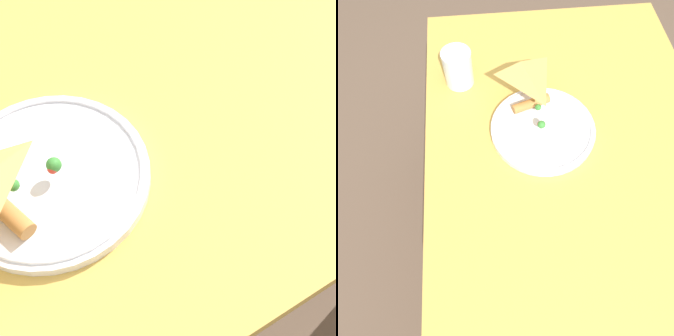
% 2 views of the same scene
% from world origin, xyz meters
% --- Properties ---
extents(ground_plane, '(6.00, 6.00, 0.00)m').
position_xyz_m(ground_plane, '(0.00, 0.00, 0.00)').
color(ground_plane, brown).
extents(dining_table, '(1.24, 0.73, 0.70)m').
position_xyz_m(dining_table, '(0.00, 0.00, 0.60)').
color(dining_table, gold).
rests_on(dining_table, ground_plane).
extents(plate_pizza, '(0.26, 0.26, 0.05)m').
position_xyz_m(plate_pizza, '(-0.15, -0.07, 0.71)').
color(plate_pizza, white).
rests_on(plate_pizza, dining_table).
extents(milk_glass, '(0.08, 0.08, 0.10)m').
position_xyz_m(milk_glass, '(-0.34, -0.27, 0.75)').
color(milk_glass, white).
rests_on(milk_glass, dining_table).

